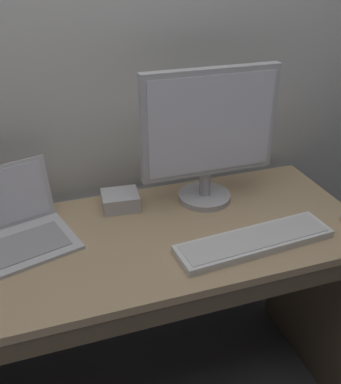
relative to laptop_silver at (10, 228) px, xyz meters
The scene contains 5 objects.
desk 0.47m from the laptop_silver, 17.20° to the right, with size 1.48×0.58×0.77m.
laptop_silver is the anchor object (origin of this frame).
external_monitor 0.68m from the laptop_silver, ahead, with size 0.46×0.18×0.47m.
wired_keyboard 0.73m from the laptop_silver, 19.94° to the right, with size 0.50×0.16×0.03m.
external_drive_box 0.37m from the laptop_silver, 13.73° to the left, with size 0.12×0.11×0.05m, color silver.
Camera 1 is at (-0.24, -1.08, 1.55)m, focal length 40.87 mm.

